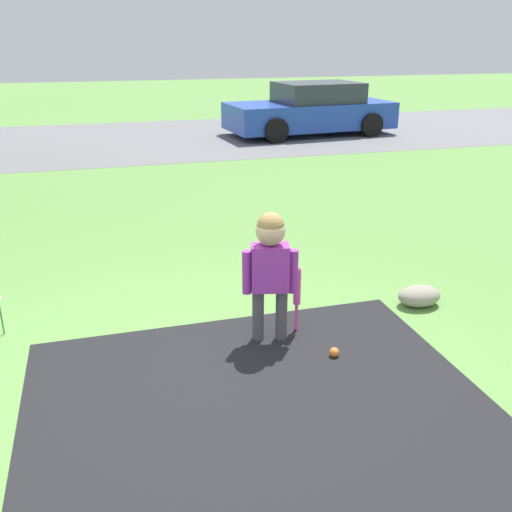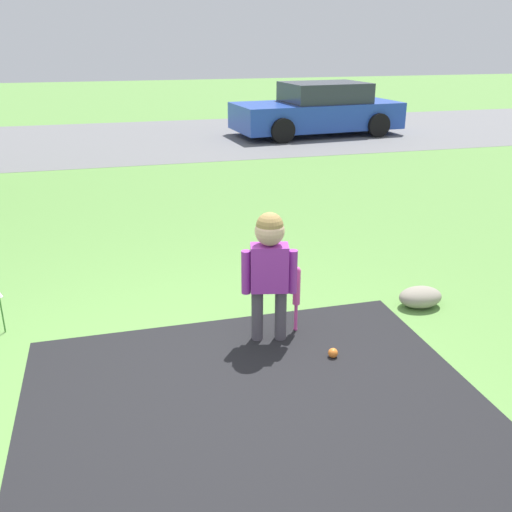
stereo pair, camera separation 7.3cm
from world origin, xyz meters
TOP-DOWN VIEW (x-y plane):
  - ground_plane at (0.00, 0.00)m, footprint 60.00×60.00m
  - street_strip at (0.00, 10.53)m, footprint 40.00×6.00m
  - child at (0.66, 0.58)m, footprint 0.42×0.23m
  - baseball_bat at (0.92, 0.66)m, footprint 0.06×0.06m
  - sports_ball at (1.06, 0.18)m, footprint 0.08×0.08m
  - parked_car at (4.68, 10.14)m, footprint 4.16×2.15m
  - edging_rock at (2.15, 0.80)m, footprint 0.40×0.28m

SIDE VIEW (x-z plane):
  - ground_plane at x=0.00m, z-range 0.00..0.00m
  - street_strip at x=0.00m, z-range 0.00..0.01m
  - sports_ball at x=1.06m, z-range 0.00..0.08m
  - edging_rock at x=2.15m, z-range 0.00..0.18m
  - baseball_bat at x=0.92m, z-range 0.08..0.65m
  - parked_car at x=4.68m, z-range -0.04..1.20m
  - child at x=0.66m, z-range 0.16..1.22m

